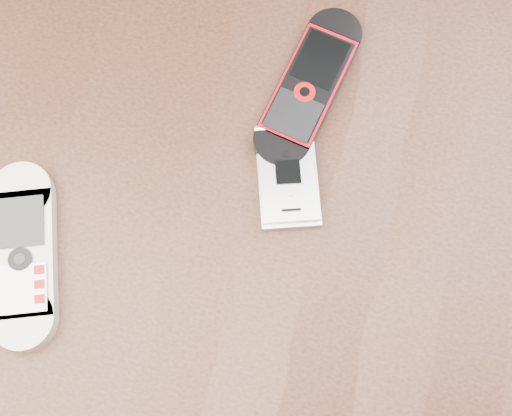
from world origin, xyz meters
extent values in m
plane|color=#472B19|center=(0.00, 0.00, 0.00)|extent=(4.00, 4.00, 0.00)
cube|color=black|center=(0.00, 0.00, 0.73)|extent=(1.20, 0.80, 0.03)
cube|color=silver|center=(-0.16, -0.08, 0.76)|extent=(0.09, 0.16, 0.02)
cube|color=black|center=(0.02, 0.11, 0.76)|extent=(0.08, 0.16, 0.02)
cube|color=silver|center=(0.02, 0.03, 0.76)|extent=(0.07, 0.10, 0.01)
camera|label=1|loc=(0.04, -0.16, 1.30)|focal=50.00mm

